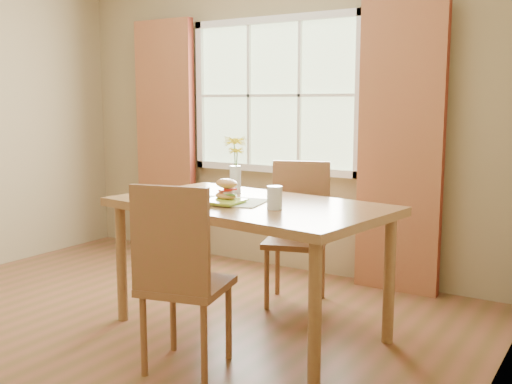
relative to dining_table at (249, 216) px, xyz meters
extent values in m
cube|color=brown|center=(-0.64, -0.47, -0.76)|extent=(4.20, 3.80, 0.02)
cube|color=#927F57|center=(-0.64, 1.44, 0.60)|extent=(4.20, 0.02, 2.70)
cube|color=#927F57|center=(1.47, -0.47, 0.60)|extent=(0.02, 3.80, 2.70)
cube|color=beige|center=(-0.64, 1.41, 0.75)|extent=(1.50, 0.02, 1.20)
cube|color=white|center=(-0.64, 1.38, 1.38)|extent=(1.62, 0.04, 0.06)
cube|color=white|center=(-0.64, 1.38, 0.12)|extent=(1.62, 0.04, 0.06)
cube|color=white|center=(-1.42, 1.38, 0.75)|extent=(0.06, 0.04, 1.32)
cube|color=white|center=(0.14, 1.38, 0.75)|extent=(0.06, 0.04, 1.32)
cube|color=white|center=(-0.64, 1.38, 0.75)|extent=(1.50, 0.03, 0.02)
cube|color=maroon|center=(-1.79, 1.31, 0.35)|extent=(0.65, 0.08, 2.20)
cube|color=maroon|center=(0.51, 1.31, 0.35)|extent=(0.65, 0.08, 2.20)
cube|color=brown|center=(0.00, 0.00, 0.06)|extent=(1.82, 1.18, 0.05)
cylinder|color=brown|center=(-0.82, -0.29, -0.36)|extent=(0.07, 0.07, 0.78)
cylinder|color=brown|center=(0.71, -0.49, -0.36)|extent=(0.07, 0.07, 0.78)
cylinder|color=brown|center=(-0.71, 0.49, -0.36)|extent=(0.07, 0.07, 0.78)
cylinder|color=brown|center=(0.82, 0.29, -0.36)|extent=(0.07, 0.07, 0.78)
cube|color=brown|center=(0.00, -0.62, -0.29)|extent=(0.52, 0.52, 0.04)
cube|color=brown|center=(0.05, -0.81, 0.01)|extent=(0.43, 0.14, 0.55)
cylinder|color=brown|center=(-0.13, -0.83, -0.53)|extent=(0.04, 0.04, 0.44)
cylinder|color=brown|center=(0.21, -0.75, -0.53)|extent=(0.04, 0.04, 0.44)
cylinder|color=brown|center=(-0.21, -0.49, -0.53)|extent=(0.04, 0.04, 0.44)
cylinder|color=brown|center=(0.13, -0.41, -0.53)|extent=(0.04, 0.04, 0.44)
cube|color=brown|center=(0.00, 0.62, -0.29)|extent=(0.53, 0.53, 0.04)
cube|color=brown|center=(-0.06, 0.80, 0.00)|extent=(0.41, 0.16, 0.54)
cylinder|color=brown|center=(-0.11, 0.40, -0.53)|extent=(0.04, 0.04, 0.43)
cylinder|color=brown|center=(0.22, 0.51, -0.53)|extent=(0.04, 0.04, 0.43)
cylinder|color=brown|center=(-0.22, 0.73, -0.53)|extent=(0.04, 0.04, 0.43)
cylinder|color=brown|center=(0.11, 0.84, -0.53)|extent=(0.04, 0.04, 0.43)
cube|color=silver|center=(-0.11, -0.07, 0.09)|extent=(0.51, 0.41, 0.01)
cube|color=#97BB2E|center=(-0.08, -0.15, 0.10)|extent=(0.24, 0.24, 0.01)
ellipsoid|color=#D18247|center=(-0.11, -0.08, 0.13)|extent=(0.20, 0.18, 0.05)
ellipsoid|color=#4C8C2D|center=(-0.06, -0.10, 0.14)|extent=(0.10, 0.06, 0.01)
cylinder|color=red|center=(-0.12, -0.08, 0.16)|extent=(0.09, 0.09, 0.01)
cylinder|color=red|center=(-0.09, -0.07, 0.17)|extent=(0.09, 0.09, 0.01)
ellipsoid|color=#D18247|center=(-0.11, -0.08, 0.20)|extent=(0.20, 0.18, 0.06)
cylinder|color=silver|center=(0.26, -0.13, 0.15)|extent=(0.09, 0.09, 0.13)
cylinder|color=silver|center=(0.26, -0.13, 0.14)|extent=(0.08, 0.08, 0.11)
cylinder|color=silver|center=(-0.26, 0.24, 0.18)|extent=(0.08, 0.08, 0.19)
cylinder|color=silver|center=(-0.26, 0.24, 0.13)|extent=(0.06, 0.06, 0.09)
cylinder|color=#3D7028|center=(-0.26, 0.24, 0.26)|extent=(0.01, 0.01, 0.35)
cylinder|color=#3D7028|center=(-0.25, 0.24, 0.23)|extent=(0.01, 0.01, 0.29)
camera|label=1|loc=(1.98, -3.07, 0.70)|focal=42.00mm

